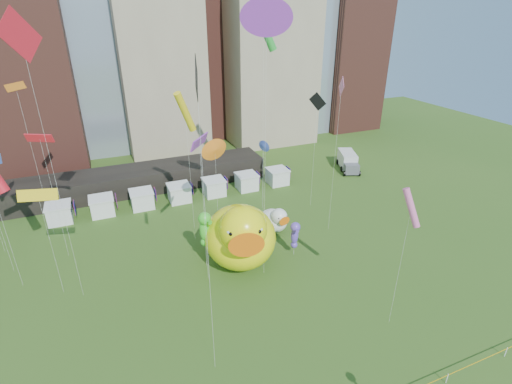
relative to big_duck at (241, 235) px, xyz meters
name	(u,v)px	position (x,y,z in m)	size (l,w,h in m)	color
skyline	(144,26)	(-1.36, 42.17, 17.88)	(101.00, 23.00, 68.00)	brown
pavilion	(136,180)	(-7.61, 23.11, -1.96)	(38.00, 6.00, 3.20)	black
vendor_tents	(179,193)	(-2.60, 17.11, -2.46)	(33.24, 2.80, 2.40)	white
big_duck	(241,235)	(0.00, 0.00, 0.00)	(9.20, 10.88, 7.76)	#F9F40C
small_duck	(274,220)	(6.02, 4.71, -2.03)	(3.73, 4.59, 3.34)	white
seahorse_green	(204,227)	(-3.37, 1.11, 1.13)	(1.60, 1.82, 6.27)	silver
seahorse_purple	(295,233)	(5.88, -0.65, -0.83)	(1.28, 1.48, 4.04)	silver
box_truck	(348,161)	(25.79, 18.07, -2.17)	(4.48, 6.78, 2.71)	silver
kite_0	(21,40)	(-15.27, 1.23, 18.58)	(2.46, 2.86, 24.32)	silver
kite_2	(197,90)	(-6.34, -11.20, 16.67)	(0.73, 2.29, 22.05)	silver
kite_4	(185,112)	(-3.17, 6.68, 11.24)	(2.52, 2.06, 16.99)	silver
kite_5	(264,147)	(6.31, 8.68, 5.79)	(0.50, 1.31, 10.04)	silver
kite_6	(215,150)	(-0.31, 6.60, 6.92)	(2.22, 1.16, 11.63)	silver
kite_7	(267,17)	(1.59, -2.25, 19.94)	(2.29, 2.21, 24.94)	silver
kite_9	(341,92)	(12.21, 2.48, 12.86)	(0.83, 2.03, 18.00)	silver
kite_10	(317,104)	(13.49, 8.94, 10.13)	(1.42, 1.78, 15.14)	silver
kite_11	(264,27)	(7.10, 10.69, 18.74)	(3.15, 1.31, 24.92)	silver
kite_12	(38,195)	(-16.96, 2.40, 6.52)	(3.22, 1.28, 10.61)	silver
kite_14	(16,88)	(-18.31, 14.16, 13.37)	(1.67, 2.15, 17.48)	silver
kite_15	(199,143)	(-3.84, -0.96, 10.45)	(2.16, 2.56, 14.54)	silver
kite_16	(40,139)	(-16.63, 8.68, 9.54)	(2.56, 1.61, 13.60)	silver
kite_17	(411,208)	(8.64, -12.61, 7.41)	(1.20, 1.77, 12.46)	silver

